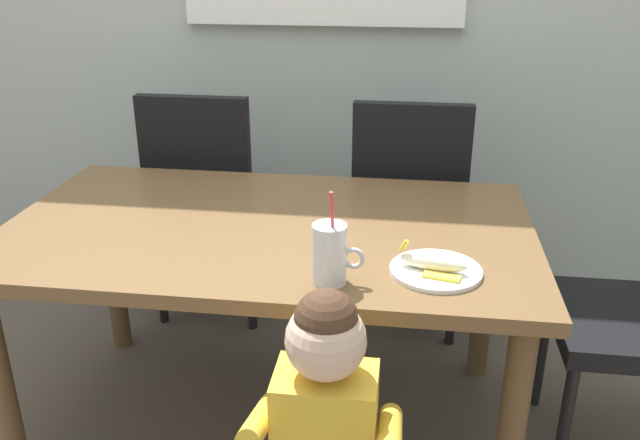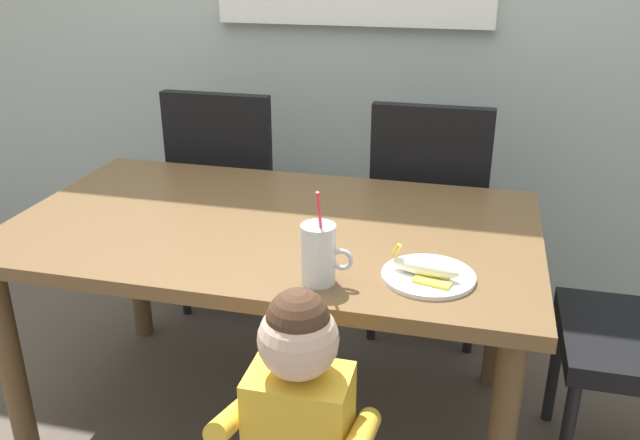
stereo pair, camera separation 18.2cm
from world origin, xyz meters
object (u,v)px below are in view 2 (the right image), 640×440
at_px(dining_chair_left, 231,190).
at_px(snack_plate, 428,276).
at_px(dining_chair_right, 429,208).
at_px(peeled_banana, 426,268).
at_px(dining_table, 274,249).
at_px(toddler_standing, 299,418).
at_px(milk_cup, 319,257).

bearing_deg(dining_chair_left, snack_plate, 133.92).
height_order(dining_chair_right, peeled_banana, dining_chair_right).
bearing_deg(dining_chair_right, peeled_banana, 94.16).
bearing_deg(snack_plate, dining_chair_right, 94.62).
bearing_deg(dining_table, snack_plate, -27.15).
bearing_deg(peeled_banana, dining_chair_left, 133.40).
bearing_deg(toddler_standing, dining_table, 112.26).
bearing_deg(milk_cup, dining_chair_left, 121.89).
relative_size(dining_table, snack_plate, 6.68).
height_order(toddler_standing, peeled_banana, toddler_standing).
bearing_deg(dining_chair_left, milk_cup, 121.89).
relative_size(dining_chair_right, toddler_standing, 1.15).
height_order(dining_chair_left, toddler_standing, dining_chair_left).
xyz_separation_m(dining_table, milk_cup, (0.22, -0.33, 0.16)).
xyz_separation_m(dining_chair_left, peeled_banana, (0.87, -0.91, 0.20)).
relative_size(dining_chair_right, milk_cup, 3.86).
bearing_deg(peeled_banana, toddler_standing, -122.62).
height_order(dining_chair_right, milk_cup, milk_cup).
relative_size(dining_table, peeled_banana, 8.75).
bearing_deg(milk_cup, peeled_banana, 16.53).
bearing_deg(dining_table, milk_cup, -55.97).
distance_m(toddler_standing, peeled_banana, 0.47).
bearing_deg(toddler_standing, dining_chair_right, 82.85).
height_order(dining_chair_right, snack_plate, dining_chair_right).
bearing_deg(toddler_standing, dining_chair_left, 116.86).
relative_size(dining_chair_right, peeled_banana, 5.47).
height_order(dining_chair_left, dining_chair_right, same).
bearing_deg(peeled_banana, dining_table, 151.62).
xyz_separation_m(dining_chair_right, peeled_banana, (0.07, -0.91, 0.20)).
bearing_deg(toddler_standing, milk_cup, 95.27).
distance_m(dining_chair_left, toddler_standing, 1.42).
bearing_deg(milk_cup, snack_plate, 18.07).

